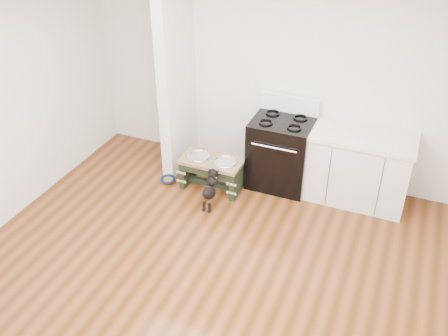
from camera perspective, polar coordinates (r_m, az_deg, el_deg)
ground at (r=5.20m, az=-3.63°, el=-13.45°), size 5.00×5.00×0.00m
room_shell at (r=4.20m, az=-4.39°, el=2.12°), size 5.00×5.00×5.00m
partition_wall at (r=6.48m, az=-5.45°, el=10.77°), size 0.15×0.80×2.70m
oven_range at (r=6.44m, az=6.55°, el=1.90°), size 0.76×0.69×1.14m
cabinet_run at (r=6.33m, az=15.09°, el=0.00°), size 1.24×0.64×0.91m
dog_feeder at (r=6.38m, az=-1.43°, el=0.02°), size 0.79×0.42×0.45m
puppy at (r=6.08m, az=-1.58°, el=-2.32°), size 0.14×0.41×0.48m
floor_bowl at (r=6.68m, az=-6.40°, el=-1.38°), size 0.22×0.22×0.06m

